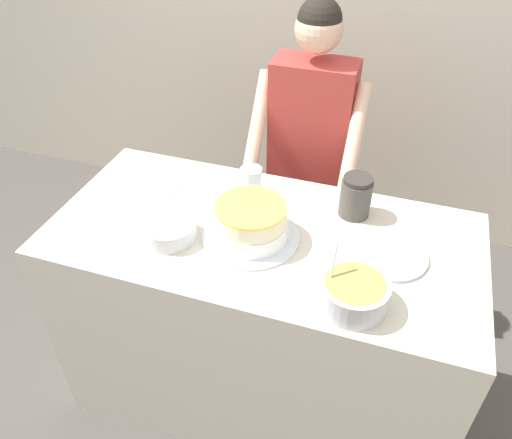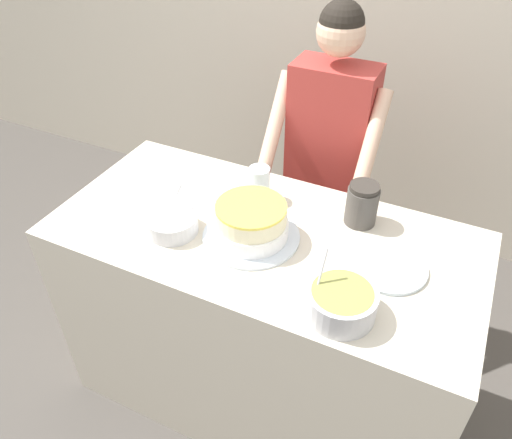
% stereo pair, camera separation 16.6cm
% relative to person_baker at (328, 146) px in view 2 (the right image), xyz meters
% --- Properties ---
extents(wall_back, '(10.00, 0.05, 2.60)m').
position_rel_person_baker_xyz_m(wall_back, '(-0.02, 0.81, 0.36)').
color(wall_back, beige).
rests_on(wall_back, ground_plane).
extents(counter, '(1.50, 0.72, 0.92)m').
position_rel_person_baker_xyz_m(counter, '(-0.02, -0.63, -0.48)').
color(counter, beige).
rests_on(counter, ground_plane).
extents(person_baker, '(0.47, 0.42, 1.55)m').
position_rel_person_baker_xyz_m(person_baker, '(0.00, 0.00, 0.00)').
color(person_baker, '#2D2D38').
rests_on(person_baker, ground_plane).
extents(cake, '(0.33, 0.33, 0.14)m').
position_rel_person_baker_xyz_m(cake, '(-0.04, -0.67, 0.04)').
color(cake, silver).
rests_on(cake, counter).
extents(frosting_bowl_olive, '(0.21, 0.21, 0.19)m').
position_rel_person_baker_xyz_m(frosting_bowl_olive, '(0.34, -0.86, 0.03)').
color(frosting_bowl_olive, silver).
rests_on(frosting_bowl_olive, counter).
extents(frosting_bowl_white, '(0.18, 0.18, 0.15)m').
position_rel_person_baker_xyz_m(frosting_bowl_white, '(-0.31, -0.75, 0.02)').
color(frosting_bowl_white, silver).
rests_on(frosting_bowl_white, counter).
extents(drinking_glass, '(0.08, 0.08, 0.13)m').
position_rel_person_baker_xyz_m(drinking_glass, '(-0.12, -0.45, 0.05)').
color(drinking_glass, silver).
rests_on(drinking_glass, counter).
extents(ceramic_plate, '(0.25, 0.25, 0.01)m').
position_rel_person_baker_xyz_m(ceramic_plate, '(0.42, -0.61, -0.01)').
color(ceramic_plate, silver).
rests_on(ceramic_plate, counter).
extents(stoneware_jar, '(0.11, 0.11, 0.16)m').
position_rel_person_baker_xyz_m(stoneware_jar, '(0.27, -0.42, 0.06)').
color(stoneware_jar, '#4C4742').
rests_on(stoneware_jar, counter).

